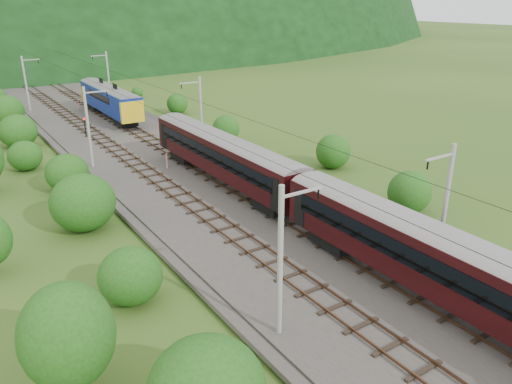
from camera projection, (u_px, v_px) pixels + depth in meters
ground at (366, 299)px, 28.71m from camera, size 600.00×600.00×0.00m
railbed at (267, 233)px, 36.43m from camera, size 14.00×220.00×0.30m
track_left at (239, 238)px, 35.11m from camera, size 2.40×220.00×0.27m
track_right at (294, 223)px, 37.58m from camera, size 2.40×220.00×0.27m
catenary_left at (89, 126)px, 48.81m from camera, size 2.54×192.28×8.00m
catenary_right at (200, 111)px, 55.09m from camera, size 2.54×192.28×8.00m
overhead_wires at (268, 141)px, 33.90m from camera, size 4.83×198.00×0.03m
hazard_post_near at (167, 161)px, 49.56m from camera, size 0.17×0.17×1.55m
hazard_post_far at (79, 105)px, 75.97m from camera, size 0.15×0.15×1.38m
signal at (85, 126)px, 60.59m from camera, size 0.26×0.26×2.34m
vegetation_left at (44, 205)px, 35.73m from camera, size 12.54×145.40×6.52m
vegetation_right at (375, 179)px, 43.34m from camera, size 7.56×106.56×3.13m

